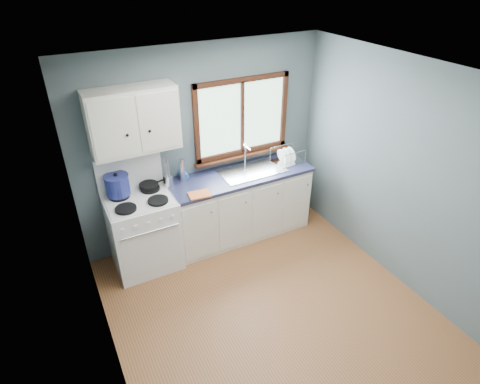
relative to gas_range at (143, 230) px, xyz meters
name	(u,v)px	position (x,y,z in m)	size (l,w,h in m)	color
floor	(275,316)	(0.95, -1.47, -0.50)	(3.20, 3.60, 0.02)	brown
ceiling	(290,81)	(0.95, -1.47, 2.02)	(3.20, 3.60, 0.02)	white
wall_back	(203,146)	(0.95, 0.34, 0.76)	(3.20, 0.02, 2.50)	slate
wall_front	(454,383)	(0.95, -3.28, 0.76)	(3.20, 0.02, 2.50)	slate
wall_left	(99,277)	(-0.66, -1.47, 0.76)	(0.02, 3.60, 2.50)	slate
wall_right	(409,180)	(2.56, -1.47, 0.76)	(0.02, 3.60, 2.50)	slate
gas_range	(143,230)	(0.00, 0.00, 0.00)	(0.76, 0.69, 1.36)	white
base_cabinets	(240,207)	(1.31, 0.02, -0.08)	(1.85, 0.60, 0.88)	white
countertop	(240,175)	(1.31, 0.02, 0.41)	(1.89, 0.64, 0.04)	#1E213F
sink	(252,175)	(1.49, 0.02, 0.37)	(0.84, 0.46, 0.44)	silver
window	(242,123)	(1.48, 0.30, 0.98)	(1.36, 0.10, 1.03)	#9EC6A8
upper_cabinets	(133,120)	(0.10, 0.15, 1.31)	(0.95, 0.35, 0.70)	white
skillet	(149,185)	(0.17, 0.16, 0.49)	(0.36, 0.28, 0.04)	black
stockpot	(117,185)	(-0.18, 0.16, 0.59)	(0.36, 0.36, 0.27)	navy
utensil_crock	(168,180)	(0.41, 0.15, 0.51)	(0.16, 0.16, 0.38)	silver
thermos	(182,170)	(0.60, 0.18, 0.57)	(0.07, 0.07, 0.29)	silver
soap_bottle	(185,171)	(0.62, 0.15, 0.57)	(0.11, 0.11, 0.28)	#2161AE
dish_towel	(199,195)	(0.65, -0.23, 0.44)	(0.25, 0.18, 0.02)	orange
dish_rack	(287,158)	(2.02, 0.02, 0.48)	(0.41, 0.32, 0.20)	silver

